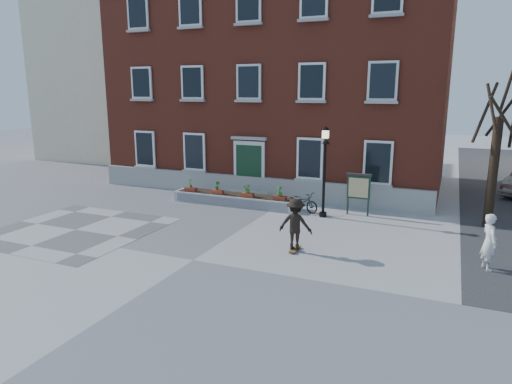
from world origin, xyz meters
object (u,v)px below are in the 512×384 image
at_px(lamp_post, 325,159).
at_px(notice_board, 359,187).
at_px(bystander, 489,242).
at_px(bicycle, 302,202).
at_px(skateboarder, 295,224).

height_order(lamp_post, notice_board, lamp_post).
bearing_deg(bystander, notice_board, 22.26).
height_order(bystander, notice_board, notice_board).
bearing_deg(notice_board, lamp_post, -147.27).
distance_m(bicycle, bystander, 8.55).
distance_m(notice_board, skateboarder, 5.60).
height_order(bicycle, lamp_post, lamp_post).
bearing_deg(bystander, bicycle, 35.73).
height_order(notice_board, skateboarder, notice_board).
distance_m(bicycle, lamp_post, 2.42).
bearing_deg(lamp_post, skateboarder, -86.65).
distance_m(bicycle, notice_board, 2.62).
xyz_separation_m(bicycle, skateboarder, (1.40, -5.10, 0.50)).
bearing_deg(skateboarder, bicycle, 105.37).
bearing_deg(bystander, skateboarder, 73.59).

